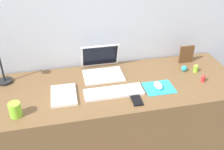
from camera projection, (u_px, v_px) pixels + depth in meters
The scene contains 14 objects.
back_wall at pixel (106, 64), 2.24m from camera, with size 3.05×0.05×1.42m, color #B2B7C1.
desk at pixel (115, 123), 2.11m from camera, with size 1.85×0.66×0.74m, color brown.
laptop at pixel (102, 67), 2.03m from camera, with size 0.30×0.27×0.21m.
keyboard at pixel (114, 92), 1.82m from camera, with size 0.41×0.13×0.02m, color white.
mousepad at pixel (159, 88), 1.88m from camera, with size 0.21×0.17×0.00m, color #28B7CC.
mouse at pixel (158, 85), 1.87m from camera, with size 0.06×0.10×0.03m, color white.
cell_phone at pixel (136, 100), 1.75m from camera, with size 0.06×0.13×0.01m, color black.
desk_lamp at pixel (0, 66), 1.84m from camera, with size 0.11×0.14×0.32m.
notebook_pad at pixel (64, 95), 1.79m from camera, with size 0.17×0.24×0.02m, color silver.
picture_frame at pixel (186, 54), 2.16m from camera, with size 0.12×0.02×0.15m, color brown.
coffee_mug at pixel (15, 110), 1.60m from camera, with size 0.07×0.07×0.09m, color #8CDB33.
toy_figurine_red at pixel (203, 78), 1.94m from camera, with size 0.03×0.03×0.06m.
toy_figurine_cyan at pixel (184, 68), 2.07m from camera, with size 0.04×0.04×0.05m, color #28B7CC.
toy_figurine_lime at pixel (196, 68), 2.06m from camera, with size 0.04×0.04×0.06m.
Camera 1 is at (-0.36, -1.55, 1.81)m, focal length 42.26 mm.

